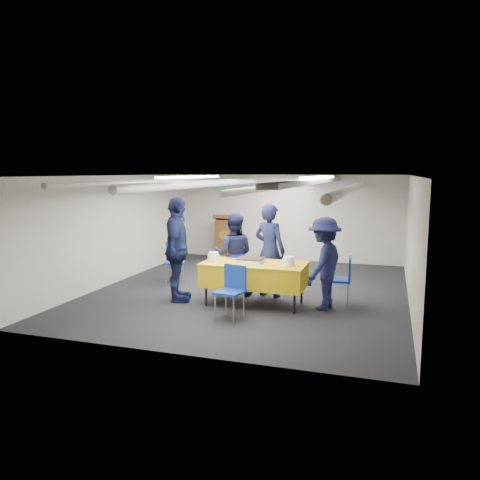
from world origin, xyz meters
name	(u,v)px	position (x,y,z in m)	size (l,w,h in m)	color
ground	(251,290)	(0.00, 0.00, 0.00)	(7.00, 7.00, 0.00)	black
room_shell	(262,200)	(0.09, 0.41, 1.81)	(6.00, 7.00, 2.30)	beige
serving_table	(254,274)	(0.34, -0.96, 0.56)	(1.84, 0.91, 0.77)	black
sheet_cake	(250,260)	(0.26, -0.96, 0.81)	(0.49, 0.38, 0.09)	white
plate_stack_left	(213,257)	(-0.43, -1.01, 0.84)	(0.22, 0.22, 0.16)	white
plate_stack_right	(288,261)	(0.96, -1.01, 0.84)	(0.21, 0.21, 0.16)	white
podium	(227,237)	(-1.60, 3.05, 0.61)	(0.62, 0.53, 1.25)	brown
chair_near	(232,286)	(0.20, -1.80, 0.53)	(0.49, 0.49, 0.87)	gray
chair_right	(344,276)	(1.86, -0.46, 0.53)	(0.45, 0.45, 0.87)	gray
chair_left	(175,258)	(-1.79, 0.20, 0.53)	(0.54, 0.54, 0.87)	gray
sailor_a	(270,250)	(0.45, -0.30, 0.89)	(0.65, 0.43, 1.79)	black
sailor_b	(234,254)	(-0.25, -0.38, 0.79)	(0.77, 0.60, 1.59)	black
sailor_c	(177,249)	(-1.09, -1.15, 0.97)	(1.14, 0.47, 1.94)	black
sailor_d	(324,263)	(1.55, -0.84, 0.81)	(1.04, 0.60, 1.62)	black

